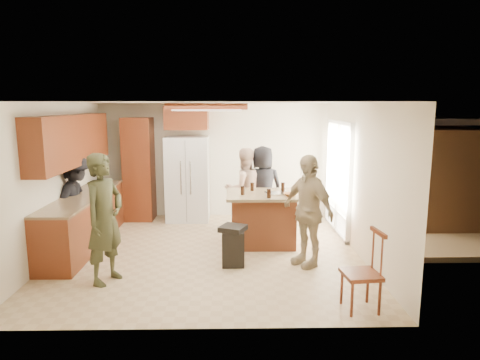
{
  "coord_description": "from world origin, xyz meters",
  "views": [
    {
      "loc": [
        0.4,
        -6.92,
        2.47
      ],
      "look_at": [
        0.54,
        0.54,
        1.15
      ],
      "focal_mm": 32.0,
      "sensor_mm": 36.0,
      "label": 1
    }
  ],
  "objects_px": {
    "person_behind_left": "(244,189)",
    "kitchen_island": "(263,218)",
    "spindle_chair": "(363,274)",
    "person_counter": "(77,201)",
    "trash_bin": "(233,245)",
    "refrigerator": "(188,179)",
    "person_front_left": "(105,219)",
    "person_behind_right": "(262,188)",
    "person_side_right": "(307,211)"
  },
  "relations": [
    {
      "from": "person_behind_left",
      "to": "trash_bin",
      "type": "relative_size",
      "value": 2.6
    },
    {
      "from": "person_behind_left",
      "to": "kitchen_island",
      "type": "distance_m",
      "value": 1.02
    },
    {
      "from": "person_behind_left",
      "to": "trash_bin",
      "type": "distance_m",
      "value": 1.99
    },
    {
      "from": "person_front_left",
      "to": "person_behind_right",
      "type": "xyz_separation_m",
      "value": [
        2.37,
        2.58,
        -0.08
      ]
    },
    {
      "from": "person_side_right",
      "to": "refrigerator",
      "type": "relative_size",
      "value": 0.96
    },
    {
      "from": "person_behind_left",
      "to": "person_counter",
      "type": "xyz_separation_m",
      "value": [
        -2.96,
        -0.92,
        -0.01
      ]
    },
    {
      "from": "refrigerator",
      "to": "person_behind_right",
      "type": "bearing_deg",
      "value": -24.35
    },
    {
      "from": "person_front_left",
      "to": "trash_bin",
      "type": "bearing_deg",
      "value": -47.46
    },
    {
      "from": "person_front_left",
      "to": "kitchen_island",
      "type": "height_order",
      "value": "person_front_left"
    },
    {
      "from": "refrigerator",
      "to": "trash_bin",
      "type": "xyz_separation_m",
      "value": [
        0.96,
        -2.69,
        -0.58
      ]
    },
    {
      "from": "person_front_left",
      "to": "person_side_right",
      "type": "distance_m",
      "value": 2.98
    },
    {
      "from": "person_behind_right",
      "to": "person_front_left",
      "type": "bearing_deg",
      "value": 37.9
    },
    {
      "from": "person_counter",
      "to": "refrigerator",
      "type": "distance_m",
      "value": 2.45
    },
    {
      "from": "person_behind_right",
      "to": "person_counter",
      "type": "height_order",
      "value": "person_behind_right"
    },
    {
      "from": "person_behind_left",
      "to": "person_side_right",
      "type": "height_order",
      "value": "person_side_right"
    },
    {
      "from": "refrigerator",
      "to": "trash_bin",
      "type": "bearing_deg",
      "value": -70.3
    },
    {
      "from": "person_front_left",
      "to": "person_behind_right",
      "type": "height_order",
      "value": "person_front_left"
    },
    {
      "from": "person_front_left",
      "to": "refrigerator",
      "type": "xyz_separation_m",
      "value": [
        0.81,
        3.28,
        -0.01
      ]
    },
    {
      "from": "person_counter",
      "to": "spindle_chair",
      "type": "relative_size",
      "value": 1.62
    },
    {
      "from": "person_behind_left",
      "to": "kitchen_island",
      "type": "height_order",
      "value": "person_behind_left"
    },
    {
      "from": "person_counter",
      "to": "person_front_left",
      "type": "bearing_deg",
      "value": -141.21
    },
    {
      "from": "trash_bin",
      "to": "person_front_left",
      "type": "bearing_deg",
      "value": -161.52
    },
    {
      "from": "person_behind_left",
      "to": "person_counter",
      "type": "distance_m",
      "value": 3.1
    },
    {
      "from": "person_behind_right",
      "to": "trash_bin",
      "type": "xyz_separation_m",
      "value": [
        -0.59,
        -1.98,
        -0.52
      ]
    },
    {
      "from": "kitchen_island",
      "to": "person_behind_right",
      "type": "bearing_deg",
      "value": 86.27
    },
    {
      "from": "person_behind_left",
      "to": "kitchen_island",
      "type": "relative_size",
      "value": 1.28
    },
    {
      "from": "person_side_right",
      "to": "kitchen_island",
      "type": "xyz_separation_m",
      "value": [
        -0.61,
        1.01,
        -0.39
      ]
    },
    {
      "from": "person_front_left",
      "to": "person_side_right",
      "type": "xyz_separation_m",
      "value": [
        2.92,
        0.59,
        -0.05
      ]
    },
    {
      "from": "person_behind_right",
      "to": "refrigerator",
      "type": "relative_size",
      "value": 0.93
    },
    {
      "from": "spindle_chair",
      "to": "kitchen_island",
      "type": "bearing_deg",
      "value": 112.35
    },
    {
      "from": "person_front_left",
      "to": "trash_bin",
      "type": "relative_size",
      "value": 2.9
    },
    {
      "from": "trash_bin",
      "to": "spindle_chair",
      "type": "xyz_separation_m",
      "value": [
        1.56,
        -1.5,
        0.13
      ]
    },
    {
      "from": "person_front_left",
      "to": "person_behind_left",
      "type": "xyz_separation_m",
      "value": [
        2.0,
        2.51,
        -0.09
      ]
    },
    {
      "from": "person_front_left",
      "to": "spindle_chair",
      "type": "distance_m",
      "value": 3.49
    },
    {
      "from": "refrigerator",
      "to": "kitchen_island",
      "type": "bearing_deg",
      "value": -48.36
    },
    {
      "from": "person_behind_left",
      "to": "person_counter",
      "type": "bearing_deg",
      "value": -1.46
    },
    {
      "from": "person_front_left",
      "to": "person_side_right",
      "type": "bearing_deg",
      "value": -54.47
    },
    {
      "from": "person_counter",
      "to": "refrigerator",
      "type": "relative_size",
      "value": 0.9
    },
    {
      "from": "refrigerator",
      "to": "kitchen_island",
      "type": "distance_m",
      "value": 2.28
    },
    {
      "from": "person_behind_right",
      "to": "refrigerator",
      "type": "height_order",
      "value": "refrigerator"
    },
    {
      "from": "person_front_left",
      "to": "refrigerator",
      "type": "height_order",
      "value": "person_front_left"
    },
    {
      "from": "spindle_chair",
      "to": "person_counter",
      "type": "bearing_deg",
      "value": 149.82
    },
    {
      "from": "refrigerator",
      "to": "spindle_chair",
      "type": "bearing_deg",
      "value": -58.93
    },
    {
      "from": "person_behind_left",
      "to": "spindle_chair",
      "type": "bearing_deg",
      "value": 92.53
    },
    {
      "from": "person_behind_left",
      "to": "person_behind_right",
      "type": "height_order",
      "value": "person_behind_right"
    },
    {
      "from": "person_behind_left",
      "to": "person_side_right",
      "type": "bearing_deg",
      "value": 96.72
    },
    {
      "from": "person_side_right",
      "to": "kitchen_island",
      "type": "bearing_deg",
      "value": 177.51
    },
    {
      "from": "person_counter",
      "to": "kitchen_island",
      "type": "height_order",
      "value": "person_counter"
    },
    {
      "from": "spindle_chair",
      "to": "person_side_right",
      "type": "bearing_deg",
      "value": 105.6
    },
    {
      "from": "person_counter",
      "to": "trash_bin",
      "type": "xyz_separation_m",
      "value": [
        2.73,
        -0.99,
        -0.49
      ]
    }
  ]
}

